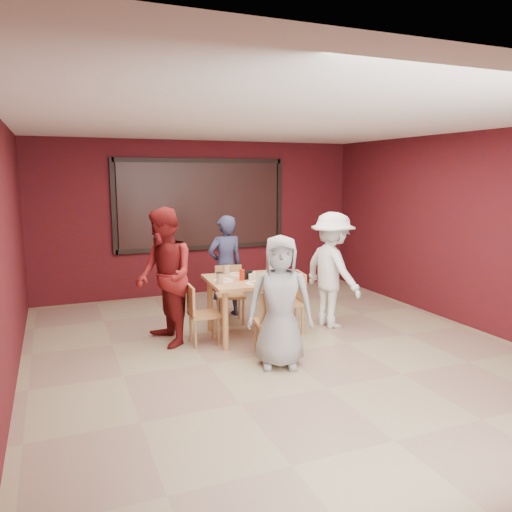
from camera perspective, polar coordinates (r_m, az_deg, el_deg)
name	(u,v)px	position (r m, az deg, el deg)	size (l,w,h in m)	color
floor	(281,353)	(6.34, 2.90, -11.00)	(7.00, 7.00, 0.00)	tan
window_blinds	(202,205)	(9.19, -6.22, 5.87)	(3.00, 0.02, 1.50)	black
dining_table	(247,286)	(6.72, -1.09, -3.49)	(1.09, 1.09, 0.96)	tan
chair_front	(274,319)	(6.04, 2.05, -7.22)	(0.47, 0.47, 0.85)	#B37A45
chair_back	(230,290)	(7.51, -3.03, -3.95)	(0.47, 0.47, 0.84)	#B37A45
chair_left	(199,311)	(6.55, -6.52, -6.26)	(0.40, 0.40, 0.79)	#B37A45
chair_right	(293,298)	(7.02, 4.22, -4.85)	(0.47, 0.47, 0.85)	#B37A45
diner_front	(280,302)	(5.71, 2.77, -5.24)	(0.75, 0.49, 1.53)	gray
diner_back	(225,266)	(7.73, -3.53, -1.19)	(0.58, 0.38, 1.58)	#2B2D4C
diner_left	(164,277)	(6.51, -10.42, -2.38)	(0.87, 0.68, 1.79)	maroon
diner_right	(332,270)	(7.27, 8.70, -1.60)	(1.08, 0.62, 1.67)	white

